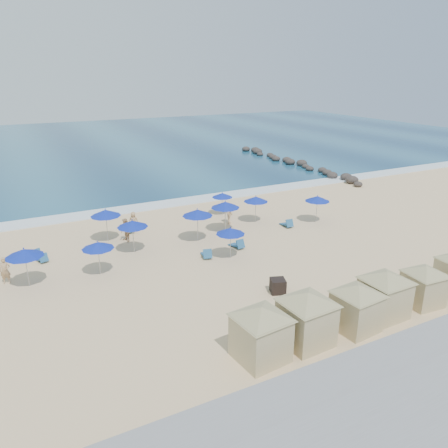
{
  "coord_description": "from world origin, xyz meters",
  "views": [
    {
      "loc": [
        -12.06,
        -23.43,
        12.38
      ],
      "look_at": [
        1.69,
        3.0,
        1.88
      ],
      "focal_mm": 35.0,
      "sensor_mm": 36.0,
      "label": 1
    }
  ],
  "objects": [
    {
      "name": "umbrella_7",
      "position": [
        0.57,
        5.18,
        2.28
      ],
      "size": [
        2.31,
        2.31,
        2.63
      ],
      "color": "#A5A8AD",
      "rests_on": "ground"
    },
    {
      "name": "beach_chair_2",
      "position": [
        -3.54,
        9.49,
        0.25
      ],
      "size": [
        0.64,
        1.31,
        0.71
      ],
      "color": "#245884",
      "rests_on": "ground"
    },
    {
      "name": "umbrella_9",
      "position": [
        6.8,
        6.97,
        2.05
      ],
      "size": [
        2.08,
        2.08,
        2.37
      ],
      "color": "#A5A8AD",
      "rests_on": "ground"
    },
    {
      "name": "umbrella_10",
      "position": [
        11.47,
        4.57,
        2.09
      ],
      "size": [
        2.11,
        2.11,
        2.41
      ],
      "color": "#A5A8AD",
      "rests_on": "ground"
    },
    {
      "name": "cabana_4",
      "position": [
        7.73,
        -9.34,
        1.46
      ],
      "size": [
        4.04,
        4.04,
        2.55
      ],
      "color": "tan",
      "rests_on": "ground"
    },
    {
      "name": "cabana_3",
      "position": [
        4.85,
        -9.22,
        1.62
      ],
      "size": [
        4.52,
        4.52,
        2.84
      ],
      "color": "tan",
      "rests_on": "ground"
    },
    {
      "name": "beach_chair_1",
      "position": [
        -10.5,
        6.6,
        0.24
      ],
      "size": [
        0.9,
        1.38,
        0.7
      ],
      "color": "#245884",
      "rests_on": "ground"
    },
    {
      "name": "cabana_2",
      "position": [
        2.63,
        -9.51,
        1.55
      ],
      "size": [
        4.29,
        4.29,
        2.7
      ],
      "color": "tan",
      "rests_on": "ground"
    },
    {
      "name": "umbrella_6",
      "position": [
        3.39,
        6.05,
        2.28
      ],
      "size": [
        2.31,
        2.31,
        2.63
      ],
      "color": "#A5A8AD",
      "rests_on": "ground"
    },
    {
      "name": "umbrella_5",
      "position": [
        1.26,
        1.22,
        1.99
      ],
      "size": [
        2.02,
        2.02,
        2.3
      ],
      "color": "#A5A8AD",
      "rests_on": "ground"
    },
    {
      "name": "umbrella_4",
      "position": [
        -4.42,
        5.28,
        2.17
      ],
      "size": [
        2.2,
        2.2,
        2.5
      ],
      "color": "#A5A8AD",
      "rests_on": "ground"
    },
    {
      "name": "cabana_0",
      "position": [
        -2.89,
        -9.35,
        1.66
      ],
      "size": [
        4.59,
        4.59,
        2.89
      ],
      "color": "tan",
      "rests_on": "ground"
    },
    {
      "name": "ground",
      "position": [
        0.0,
        0.0,
        0.0
      ],
      "size": [
        160.0,
        160.0,
        0.0
      ],
      "primitive_type": "plane",
      "color": "beige",
      "rests_on": "ground"
    },
    {
      "name": "beach_chair_0",
      "position": [
        -10.81,
        7.82,
        0.22
      ],
      "size": [
        0.89,
        1.25,
        0.63
      ],
      "color": "#245884",
      "rests_on": "ground"
    },
    {
      "name": "beachgoer_1",
      "position": [
        -4.35,
        7.62,
        0.9
      ],
      "size": [
        0.9,
        1.03,
        1.81
      ],
      "primitive_type": "imported",
      "rotation": [
        0.0,
        0.0,
        5.0
      ],
      "color": "tan",
      "rests_on": "ground"
    },
    {
      "name": "umbrella_3",
      "position": [
        -5.57,
        8.39,
        2.26
      ],
      "size": [
        2.29,
        2.29,
        2.6
      ],
      "color": "#A5A8AD",
      "rests_on": "ground"
    },
    {
      "name": "umbrella_8",
      "position": [
        5.2,
        10.09,
        1.83
      ],
      "size": [
        1.86,
        1.86,
        2.11
      ],
      "color": "#A5A8AD",
      "rests_on": "ground"
    },
    {
      "name": "seawall",
      "position": [
        0.0,
        -13.5,
        0.65
      ],
      "size": [
        160.0,
        6.1,
        1.22
      ],
      "color": "gray",
      "rests_on": "ground"
    },
    {
      "name": "beach_chair_4",
      "position": [
        2.58,
        2.54,
        0.27
      ],
      "size": [
        0.77,
        1.46,
        0.77
      ],
      "color": "#245884",
      "rests_on": "ground"
    },
    {
      "name": "umbrella_1",
      "position": [
        -11.59,
        3.09,
        2.2
      ],
      "size": [
        2.23,
        2.23,
        2.53
      ],
      "color": "#A5A8AD",
      "rests_on": "ground"
    },
    {
      "name": "cabana_1",
      "position": [
        -0.32,
        -9.3,
        1.69
      ],
      "size": [
        4.7,
        4.7,
        2.95
      ],
      "color": "tan",
      "rests_on": "ground"
    },
    {
      "name": "beachgoer_2",
      "position": [
        4.62,
        7.57,
        0.92
      ],
      "size": [
        1.3,
        1.33,
        1.83
      ],
      "primitive_type": "imported",
      "rotation": [
        0.0,
        0.0,
        0.84
      ],
      "color": "tan",
      "rests_on": "ground"
    },
    {
      "name": "rock_jetty",
      "position": [
        24.01,
        24.9,
        0.36
      ],
      "size": [
        2.56,
        26.66,
        0.96
      ],
      "color": "#282321",
      "rests_on": "ground"
    },
    {
      "name": "surf_line",
      "position": [
        0.0,
        15.5,
        0.04
      ],
      "size": [
        160.0,
        2.5,
        0.08
      ],
      "primitive_type": "cube",
      "color": "white",
      "rests_on": "ground"
    },
    {
      "name": "umbrella_2",
      "position": [
        -7.39,
        2.75,
        2.01
      ],
      "size": [
        2.03,
        2.03,
        2.31
      ],
      "color": "#A5A8AD",
      "rests_on": "ground"
    },
    {
      "name": "beach_chair_5",
      "position": [
        8.52,
        4.65,
        0.27
      ],
      "size": [
        0.73,
        1.44,
        0.77
      ],
      "color": "#245884",
      "rests_on": "ground"
    },
    {
      "name": "trash_bin",
      "position": [
        1.34,
        -4.52,
        0.42
      ],
      "size": [
        1.09,
        1.09,
        0.84
      ],
      "primitive_type": "cube",
      "rotation": [
        0.0,
        0.0,
        -0.36
      ],
      "color": "black",
      "rests_on": "ground"
    },
    {
      "name": "ocean",
      "position": [
        0.0,
        55.0,
        0.03
      ],
      "size": [
        160.0,
        80.0,
        0.06
      ],
      "primitive_type": "cube",
      "color": "navy",
      "rests_on": "ground"
    },
    {
      "name": "beachgoer_0",
      "position": [
        -12.78,
        4.17,
        0.85
      ],
      "size": [
        0.7,
        0.54,
        1.7
      ],
      "primitive_type": "imported",
      "rotation": [
        0.0,
        0.0,
        6.05
      ],
      "color": "tan",
      "rests_on": "ground"
    },
    {
      "name": "beachgoer_3",
      "position": [
        -3.12,
        9.74,
        0.79
      ],
      "size": [
        0.92,
        0.79,
        1.59
      ],
      "primitive_type": "imported",
      "rotation": [
        0.0,
        0.0,
        2.69
      ],
      "color": "tan",
      "rests_on": "ground"
    },
    {
      "name": "beach_chair_3",
      "position": [
        -0.2,
        2.02,
        0.26
      ],
      "size": [
        0.93,
        1.48,
        0.76
      ],
      "color": "#245884",
      "rests_on": "ground"
    }
  ]
}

